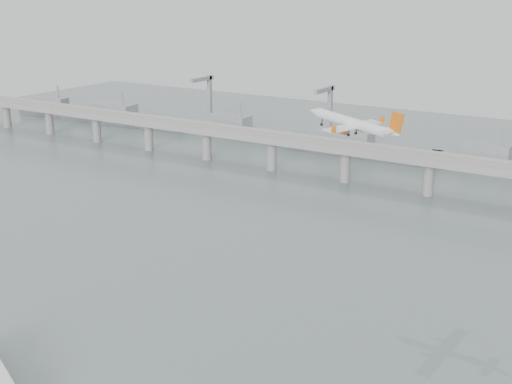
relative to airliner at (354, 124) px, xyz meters
The scene contains 4 objects.
ground 98.38m from the airliner, 116.84° to the right, with size 900.00×900.00×0.00m, color slate.
bridge 145.26m from the airliner, 104.70° to the left, with size 800.00×22.00×23.90m.
distant_fleet 280.04m from the airliner, 133.65° to the left, with size 453.00×60.90×40.00m.
airliner is the anchor object (origin of this frame).
Camera 1 is at (132.12, -154.06, 111.42)m, focal length 48.00 mm.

